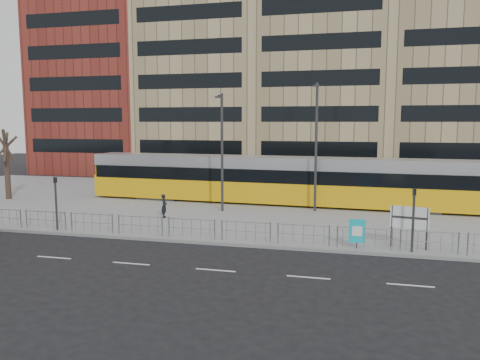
% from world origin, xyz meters
% --- Properties ---
extents(ground, '(120.00, 120.00, 0.00)m').
position_xyz_m(ground, '(0.00, 0.00, 0.00)').
color(ground, black).
rests_on(ground, ground).
extents(plaza, '(64.00, 24.00, 0.15)m').
position_xyz_m(plaza, '(0.00, 12.00, 0.07)').
color(plaza, gray).
rests_on(plaza, ground).
extents(kerb, '(64.00, 0.25, 0.17)m').
position_xyz_m(kerb, '(0.00, 0.05, 0.07)').
color(kerb, gray).
rests_on(kerb, ground).
extents(building_row, '(70.40, 18.40, 31.20)m').
position_xyz_m(building_row, '(1.55, 34.27, 12.91)').
color(building_row, maroon).
rests_on(building_row, ground).
extents(pedestrian_barrier, '(32.07, 0.07, 1.10)m').
position_xyz_m(pedestrian_barrier, '(2.00, 0.50, 0.98)').
color(pedestrian_barrier, '#989BA0').
rests_on(pedestrian_barrier, plaza).
extents(road_markings, '(62.00, 0.12, 0.01)m').
position_xyz_m(road_markings, '(1.00, -4.00, 0.01)').
color(road_markings, white).
rests_on(road_markings, ground).
extents(tram, '(30.64, 4.26, 3.60)m').
position_xyz_m(tram, '(2.18, 12.35, 1.96)').
color(tram, '#E2A70C').
rests_on(tram, plaza).
extents(station_sign, '(1.81, 0.40, 2.10)m').
position_xyz_m(station_sign, '(10.44, 1.15, 1.61)').
color(station_sign, '#2D2D30').
rests_on(station_sign, plaza).
extents(ad_panel, '(0.79, 0.12, 1.48)m').
position_xyz_m(ad_panel, '(7.95, 0.50, 1.01)').
color(ad_panel, '#2D2D30').
rests_on(ad_panel, plaza).
extents(pedestrian, '(0.51, 0.65, 1.55)m').
position_xyz_m(pedestrian, '(-4.31, 5.30, 0.93)').
color(pedestrian, black).
rests_on(pedestrian, plaza).
extents(traffic_light_west, '(0.17, 0.21, 3.10)m').
position_xyz_m(traffic_light_west, '(-8.95, 0.50, 2.12)').
color(traffic_light_west, '#2D2D30').
rests_on(traffic_light_west, plaza).
extents(traffic_light_east, '(0.19, 0.22, 3.10)m').
position_xyz_m(traffic_light_east, '(10.54, 0.50, 2.12)').
color(traffic_light_east, '#2D2D30').
rests_on(traffic_light_east, plaza).
extents(lamp_post_west, '(0.45, 1.04, 8.19)m').
position_xyz_m(lamp_post_west, '(-1.24, 8.40, 4.62)').
color(lamp_post_west, '#2D2D30').
rests_on(lamp_post_west, plaza).
extents(lamp_post_east, '(0.45, 1.04, 8.93)m').
position_xyz_m(lamp_post_east, '(5.11, 9.91, 4.99)').
color(lamp_post_east, '#2D2D30').
rests_on(lamp_post_east, plaza).
extents(bare_tree, '(4.60, 4.60, 7.86)m').
position_xyz_m(bare_tree, '(-19.66, 9.35, 5.91)').
color(bare_tree, '#30231B').
rests_on(bare_tree, plaza).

